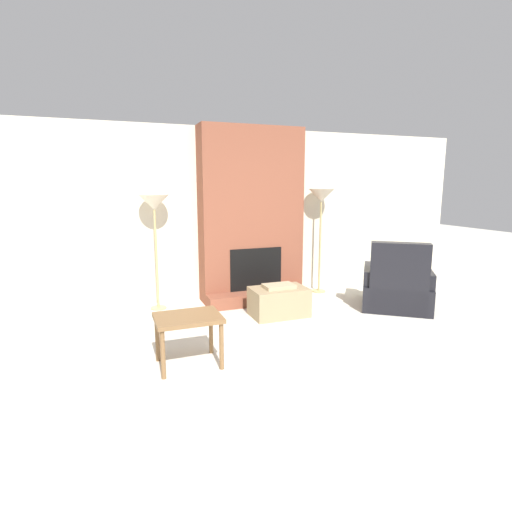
% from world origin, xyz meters
% --- Properties ---
extents(ground_plane, '(24.00, 24.00, 0.00)m').
position_xyz_m(ground_plane, '(0.00, 0.00, 0.00)').
color(ground_plane, beige).
extents(wall_back, '(7.88, 0.06, 2.60)m').
position_xyz_m(wall_back, '(0.00, 3.37, 1.30)').
color(wall_back, beige).
rests_on(wall_back, ground_plane).
extents(fireplace, '(1.57, 0.70, 2.60)m').
position_xyz_m(fireplace, '(0.00, 3.12, 1.24)').
color(fireplace, brown).
rests_on(fireplace, ground_plane).
extents(ottoman, '(0.75, 0.48, 0.44)m').
position_xyz_m(ottoman, '(0.05, 2.18, 0.20)').
color(ottoman, '#998460').
rests_on(ottoman, ground_plane).
extents(armchair, '(1.30, 1.30, 0.99)m').
position_xyz_m(armchair, '(1.76, 1.89, 0.28)').
color(armchair, black).
rests_on(armchair, ground_plane).
extents(side_table, '(0.63, 0.48, 0.50)m').
position_xyz_m(side_table, '(-1.39, 1.11, 0.43)').
color(side_table, brown).
rests_on(side_table, ground_plane).
extents(floor_lamp_left, '(0.41, 0.41, 1.62)m').
position_xyz_m(floor_lamp_left, '(-1.44, 3.08, 1.45)').
color(floor_lamp_left, tan).
rests_on(floor_lamp_left, ground_plane).
extents(floor_lamp_right, '(0.41, 0.41, 1.69)m').
position_xyz_m(floor_lamp_right, '(1.17, 3.08, 1.52)').
color(floor_lamp_right, tan).
rests_on(floor_lamp_right, ground_plane).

